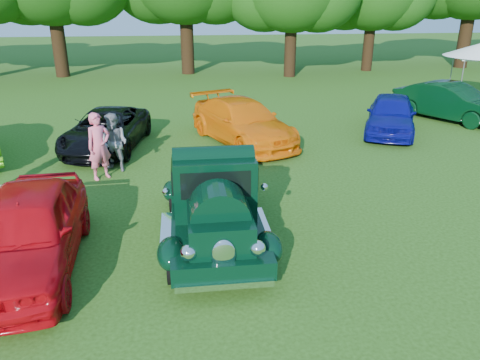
{
  "coord_description": "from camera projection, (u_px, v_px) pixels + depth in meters",
  "views": [
    {
      "loc": [
        -0.15,
        -8.65,
        4.98
      ],
      "look_at": [
        1.1,
        1.17,
        1.1
      ],
      "focal_mm": 35.0,
      "sensor_mm": 36.0,
      "label": 1
    }
  ],
  "objects": [
    {
      "name": "ground",
      "position": [
        195.0,
        251.0,
        9.83
      ],
      "size": [
        120.0,
        120.0,
        0.0
      ],
      "primitive_type": "plane",
      "color": "#254610",
      "rests_on": "ground"
    },
    {
      "name": "spectator_pink",
      "position": [
        99.0,
        146.0,
        13.44
      ],
      "size": [
        0.85,
        0.8,
        1.96
      ],
      "primitive_type": "imported",
      "rotation": [
        0.0,
        0.0,
        0.63
      ],
      "color": "#F26382",
      "rests_on": "ground"
    },
    {
      "name": "red_convertible",
      "position": [
        27.0,
        231.0,
        8.94
      ],
      "size": [
        2.17,
        4.84,
        1.61
      ],
      "primitive_type": "imported",
      "rotation": [
        0.0,
        0.0,
        0.06
      ],
      "color": "red",
      "rests_on": "ground"
    },
    {
      "name": "spectator_grey",
      "position": [
        114.0,
        143.0,
        14.06
      ],
      "size": [
        1.08,
        1.0,
        1.79
      ],
      "primitive_type": "imported",
      "rotation": [
        0.0,
        0.0,
        -0.47
      ],
      "color": "gray",
      "rests_on": "ground"
    },
    {
      "name": "back_car_black",
      "position": [
        106.0,
        130.0,
        16.26
      ],
      "size": [
        2.98,
        5.15,
        1.35
      ],
      "primitive_type": "imported",
      "rotation": [
        0.0,
        0.0,
        -0.16
      ],
      "color": "black",
      "rests_on": "ground"
    },
    {
      "name": "hero_pickup",
      "position": [
        214.0,
        201.0,
        10.14
      ],
      "size": [
        2.35,
        5.06,
        1.98
      ],
      "color": "black",
      "rests_on": "ground"
    },
    {
      "name": "back_car_blue",
      "position": [
        391.0,
        114.0,
        18.1
      ],
      "size": [
        3.48,
        4.74,
        1.5
      ],
      "primitive_type": "imported",
      "rotation": [
        0.0,
        0.0,
        -0.44
      ],
      "color": "#0B0D7C",
      "rests_on": "ground"
    },
    {
      "name": "back_car_green",
      "position": [
        451.0,
        102.0,
        20.04
      ],
      "size": [
        3.94,
        4.96,
        1.58
      ],
      "primitive_type": "imported",
      "rotation": [
        0.0,
        0.0,
        0.55
      ],
      "color": "black",
      "rests_on": "ground"
    },
    {
      "name": "back_car_orange",
      "position": [
        243.0,
        122.0,
        16.93
      ],
      "size": [
        4.0,
        5.72,
        1.54
      ],
      "primitive_type": "imported",
      "rotation": [
        0.0,
        0.0,
        0.39
      ],
      "color": "orange",
      "rests_on": "ground"
    }
  ]
}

